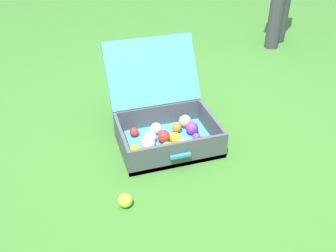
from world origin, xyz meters
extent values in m
plane|color=#3D7A2D|center=(0.00, 0.00, 0.00)|extent=(16.00, 16.00, 0.00)
cube|color=#4799C6|center=(-0.09, -0.03, 0.01)|extent=(0.54, 0.40, 0.03)
cube|color=#4C5156|center=(-0.35, -0.03, 0.08)|extent=(0.02, 0.40, 0.15)
cube|color=#4C5156|center=(0.17, -0.03, 0.08)|extent=(0.02, 0.40, 0.15)
cube|color=#4C5156|center=(-0.09, -0.22, 0.08)|extent=(0.50, 0.02, 0.15)
cube|color=#4C5156|center=(-0.09, 0.16, 0.08)|extent=(0.50, 0.02, 0.15)
cube|color=#4799C6|center=(-0.09, 0.28, 0.32)|extent=(0.54, 0.23, 0.35)
cube|color=teal|center=(-0.09, -0.24, 0.08)|extent=(0.11, 0.02, 0.02)
sphere|color=red|center=(0.09, -0.12, 0.05)|extent=(0.06, 0.06, 0.06)
sphere|color=yellow|center=(-0.05, -0.05, 0.06)|extent=(0.06, 0.06, 0.06)
sphere|color=orange|center=(-0.01, 0.05, 0.05)|extent=(0.06, 0.06, 0.06)
sphere|color=purple|center=(0.07, 0.01, 0.06)|extent=(0.07, 0.07, 0.07)
sphere|color=white|center=(-0.21, -0.06, 0.06)|extent=(0.08, 0.08, 0.08)
sphere|color=white|center=(-0.13, 0.08, 0.06)|extent=(0.07, 0.07, 0.07)
sphere|color=red|center=(-0.26, 0.09, 0.05)|extent=(0.05, 0.05, 0.05)
sphere|color=yellow|center=(-0.29, -0.09, 0.06)|extent=(0.06, 0.06, 0.06)
sphere|color=white|center=(-0.18, 0.00, 0.06)|extent=(0.07, 0.07, 0.07)
sphere|color=yellow|center=(-0.12, -0.15, 0.07)|extent=(0.08, 0.08, 0.08)
sphere|color=white|center=(-0.03, -0.13, 0.06)|extent=(0.08, 0.08, 0.08)
sphere|color=purple|center=(0.07, -0.06, 0.05)|extent=(0.05, 0.05, 0.05)
sphere|color=#D1B784|center=(0.06, 0.09, 0.06)|extent=(0.08, 0.08, 0.08)
sphere|color=red|center=(-0.11, -0.02, 0.06)|extent=(0.07, 0.07, 0.07)
sphere|color=#CCDB38|center=(-0.42, -0.42, 0.03)|extent=(0.07, 0.07, 0.07)
camera|label=1|loc=(-0.60, -1.67, 1.27)|focal=40.15mm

